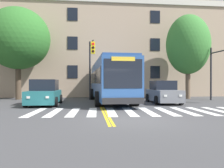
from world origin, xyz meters
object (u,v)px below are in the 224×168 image
at_px(car_teal_near_lane, 45,93).
at_px(street_tree_curbside_large, 188,45).
at_px(traffic_light_overhead, 91,60).
at_px(car_grey_far_lane, 163,93).
at_px(city_bus, 110,80).
at_px(street_tree_curbside_small, 18,39).

xyz_separation_m(car_teal_near_lane, street_tree_curbside_large, (12.95, 4.95, 4.56)).
bearing_deg(traffic_light_overhead, car_grey_far_lane, -28.47).
bearing_deg(car_teal_near_lane, city_bus, 23.66).
distance_m(car_grey_far_lane, street_tree_curbside_small, 14.33).
height_order(city_bus, car_grey_far_lane, city_bus).
xyz_separation_m(car_grey_far_lane, street_tree_curbside_small, (-12.45, 5.06, 4.98)).
bearing_deg(street_tree_curbside_small, car_teal_near_lane, -57.78).
height_order(street_tree_curbside_large, street_tree_curbside_small, street_tree_curbside_small).
xyz_separation_m(car_teal_near_lane, street_tree_curbside_small, (-3.57, 5.66, 4.96)).
xyz_separation_m(car_grey_far_lane, street_tree_curbside_large, (4.07, 4.36, 4.58)).
relative_size(street_tree_curbside_large, street_tree_curbside_small, 0.96).
bearing_deg(street_tree_curbside_large, traffic_light_overhead, -172.08).
distance_m(traffic_light_overhead, street_tree_curbside_small, 7.49).
bearing_deg(car_grey_far_lane, street_tree_curbside_large, 46.95).
bearing_deg(city_bus, street_tree_curbside_small, 157.27).
relative_size(car_teal_near_lane, car_grey_far_lane, 0.96).
relative_size(city_bus, street_tree_curbside_large, 1.41).
bearing_deg(street_tree_curbside_large, street_tree_curbside_small, 177.55).
height_order(car_teal_near_lane, car_grey_far_lane, car_teal_near_lane).
bearing_deg(car_teal_near_lane, car_grey_far_lane, 3.83).
bearing_deg(city_bus, car_teal_near_lane, -156.34).
xyz_separation_m(city_bus, traffic_light_overhead, (-1.54, 1.48, 1.84)).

